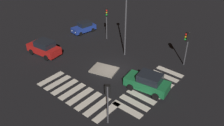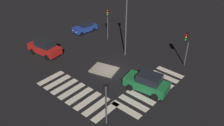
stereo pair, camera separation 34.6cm
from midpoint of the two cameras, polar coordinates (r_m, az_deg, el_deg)
ground_plane at (r=26.94m, az=0.37°, el=-1.82°), size 80.00×80.00×0.00m
traffic_island at (r=26.90m, az=-1.55°, el=-1.66°), size 3.37×2.87×0.18m
car_green at (r=23.69m, az=8.91°, el=-4.70°), size 4.62×2.58×1.93m
car_red at (r=30.96m, az=-15.66°, el=3.69°), size 4.60×2.46×1.94m
car_blue at (r=36.35m, az=-6.27°, el=8.64°), size 2.15×3.85×1.61m
traffic_light_west at (r=32.80m, az=-0.81°, el=11.22°), size 0.54×0.54×4.53m
traffic_light_east at (r=18.82m, az=-0.90°, el=-7.72°), size 0.54×0.53×3.82m
traffic_light_north at (r=27.71m, az=18.11°, el=4.98°), size 0.54×0.53×4.14m
street_lamp at (r=27.83m, az=3.87°, el=11.78°), size 0.56×0.56×8.03m
crosswalk_near at (r=23.82m, az=-8.39°, el=-7.27°), size 8.75×3.20×0.02m
crosswalk_side at (r=24.50m, az=9.67°, el=-6.16°), size 3.20×8.75×0.02m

